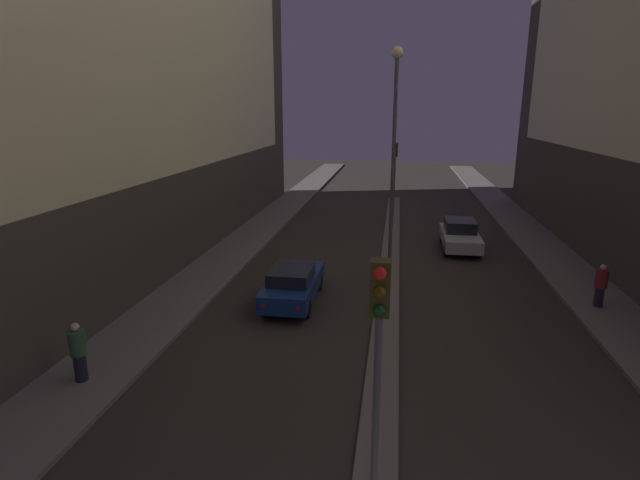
{
  "coord_description": "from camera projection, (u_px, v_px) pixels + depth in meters",
  "views": [
    {
      "loc": [
        0.2,
        -3.9,
        7.19
      ],
      "look_at": [
        -3.66,
        20.86,
        0.5
      ],
      "focal_mm": 28.0,
      "sensor_mm": 36.0,
      "label": 1
    }
  ],
  "objects": [
    {
      "name": "pedestrian_on_left_sidewalk",
      "position": [
        78.0,
        351.0,
        13.09
      ],
      "size": [
        0.43,
        0.43,
        1.64
      ],
      "color": "black",
      "rests_on": "sidewalk_left"
    },
    {
      "name": "street_lamp",
      "position": [
        394.0,
        134.0,
        20.22
      ],
      "size": [
        0.48,
        0.48,
        9.38
      ],
      "color": "#4C4C51",
      "rests_on": "median_strip"
    },
    {
      "name": "median_strip",
      "position": [
        390.0,
        264.0,
        23.5
      ],
      "size": [
        0.9,
        35.53,
        0.11
      ],
      "color": "#66605B",
      "rests_on": "ground"
    },
    {
      "name": "pedestrian_on_right_sidewalk",
      "position": [
        601.0,
        285.0,
        18.05
      ],
      "size": [
        0.43,
        0.43,
        1.59
      ],
      "color": "black",
      "rests_on": "sidewalk_right"
    },
    {
      "name": "car_right_lane",
      "position": [
        460.0,
        235.0,
        25.89
      ],
      "size": [
        1.78,
        4.31,
        1.51
      ],
      "color": "#B2B2B7",
      "rests_on": "ground"
    },
    {
      "name": "car_left_lane",
      "position": [
        293.0,
        284.0,
        18.78
      ],
      "size": [
        1.73,
        4.38,
        1.44
      ],
      "color": "navy",
      "rests_on": "ground"
    },
    {
      "name": "traffic_light_mid",
      "position": [
        395.0,
        163.0,
        32.7
      ],
      "size": [
        0.32,
        0.42,
        4.85
      ],
      "color": "#4C4C51",
      "rests_on": "median_strip"
    },
    {
      "name": "traffic_light_near",
      "position": [
        378.0,
        340.0,
        7.84
      ],
      "size": [
        0.32,
        0.42,
        4.85
      ],
      "color": "#4C4C51",
      "rests_on": "median_strip"
    }
  ]
}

